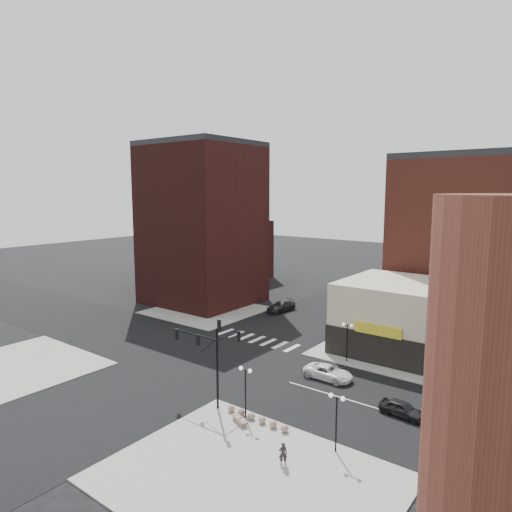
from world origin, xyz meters
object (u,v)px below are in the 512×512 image
Objects in this scene: street_lamp_se_a at (245,380)px; street_lamp_ne at (347,332)px; street_lamp_se_b at (337,408)px; dark_sedan_north at (281,306)px; traffic_signal at (212,349)px; dark_sedan_east at (402,409)px; pedestrian at (283,454)px; white_suv at (328,372)px; stone_bench at (240,420)px.

street_lamp_ne is (1.00, 16.00, 0.00)m from street_lamp_se_a.
dark_sedan_north is (-24.21, 29.02, -2.52)m from street_lamp_se_b.
traffic_signal reaches higher than dark_sedan_east.
street_lamp_ne reaches higher than pedestrian.
street_lamp_ne is 1.12× the size of dark_sedan_east.
street_lamp_se_b is 1.12× the size of dark_sedan_east.
white_suv reaches higher than stone_bench.
street_lamp_se_a is 16.03m from street_lamp_ne.
traffic_signal is at bearing -57.97° from pedestrian.
pedestrian reaches higher than dark_sedan_north.
street_lamp_se_b is 1.00× the size of street_lamp_ne.
dark_sedan_north is at bearing 43.94° from white_suv.
pedestrian is (4.43, -14.46, 0.23)m from white_suv.
traffic_signal is 12.76m from white_suv.
white_suv is at bearing 76.46° from dark_sedan_east.
dark_sedan_north is at bearing 142.61° from stone_bench.
street_lamp_ne is at bearing 113.63° from street_lamp_se_b.
stone_bench is at bearing -16.35° from traffic_signal.
street_lamp_se_a is 0.87× the size of white_suv.
stone_bench is at bearing -92.63° from street_lamp_ne.
white_suv is (-6.48, 10.96, -2.62)m from street_lamp_se_b.
street_lamp_se_a is at bearing -67.75° from pedestrian.
dark_sedan_east is 12.14m from pedestrian.
traffic_signal is 4.12m from street_lamp_se_a.
street_lamp_se_b is 0.78× the size of dark_sedan_north.
pedestrian is 6.28m from stone_bench.
street_lamp_se_a is at bearing -2.57° from traffic_signal.
street_lamp_se_a is 11.37m from white_suv.
pedestrian is at bearing -75.75° from street_lamp_ne.
dark_sedan_north is at bearing 113.34° from traffic_signal.
stone_bench is at bearing -56.08° from dark_sedan_north.
pedestrian is (5.95, -3.51, -2.39)m from street_lamp_se_a.
traffic_signal reaches higher than stone_bench.
traffic_signal is 6.21m from stone_bench.
white_suv is 12.03m from stone_bench.
street_lamp_se_b is at bearing -0.82° from traffic_signal.
street_lamp_ne is at bearing 111.29° from stone_bench.
street_lamp_ne reaches higher than dark_sedan_north.
street_lamp_ne is 17.27m from stone_bench.
pedestrian is at bearing -20.72° from traffic_signal.
pedestrian is at bearing -120.27° from street_lamp_se_b.
white_suv is at bearing 120.59° from street_lamp_se_b.
stone_bench is at bearing -77.61° from street_lamp_se_a.
street_lamp_se_b is 2.26× the size of stone_bench.
street_lamp_ne is 0.78× the size of dark_sedan_north.
dark_sedan_east is at bearing -42.17° from street_lamp_ne.
pedestrian reaches higher than white_suv.
street_lamp_se_a reaches higher than dark_sedan_north.
traffic_signal reaches higher than street_lamp_se_a.
stone_bench is (16.43, -30.02, -0.43)m from dark_sedan_north.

